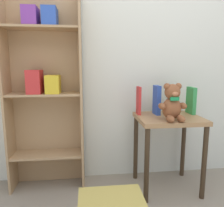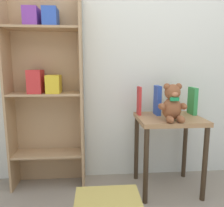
% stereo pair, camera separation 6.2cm
% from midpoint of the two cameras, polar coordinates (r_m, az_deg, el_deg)
% --- Properties ---
extents(wall_back, '(4.80, 0.06, 2.50)m').
position_cam_midpoint_polar(wall_back, '(2.09, 4.57, 14.81)').
color(wall_back, silver).
rests_on(wall_back, ground_plane).
extents(bookshelf_side, '(0.63, 0.24, 1.66)m').
position_cam_midpoint_polar(bookshelf_side, '(1.96, -17.96, 4.66)').
color(bookshelf_side, tan).
rests_on(bookshelf_side, ground_plane).
extents(display_table, '(0.53, 0.44, 0.65)m').
position_cam_midpoint_polar(display_table, '(1.92, 13.56, -6.79)').
color(display_table, '#9E754C').
rests_on(display_table, ground_plane).
extents(teddy_bear, '(0.22, 0.20, 0.29)m').
position_cam_midpoint_polar(teddy_bear, '(1.76, 14.53, 0.04)').
color(teddy_bear, brown).
rests_on(teddy_bear, display_table).
extents(book_standing_red, '(0.02, 0.10, 0.24)m').
position_cam_midpoint_polar(book_standing_red, '(1.92, 6.04, 0.77)').
color(book_standing_red, red).
rests_on(book_standing_red, display_table).
extents(book_standing_blue, '(0.04, 0.12, 0.25)m').
position_cam_midpoint_polar(book_standing_blue, '(1.93, 10.71, 0.90)').
color(book_standing_blue, '#2D51B7').
rests_on(book_standing_blue, display_table).
extents(book_standing_yellow, '(0.03, 0.10, 0.26)m').
position_cam_midpoint_polar(book_standing_yellow, '(1.99, 15.00, 1.06)').
color(book_standing_yellow, gold).
rests_on(book_standing_yellow, display_table).
extents(book_standing_green, '(0.04, 0.14, 0.24)m').
position_cam_midpoint_polar(book_standing_green, '(2.05, 19.13, 0.76)').
color(book_standing_green, '#33934C').
rests_on(book_standing_green, display_table).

